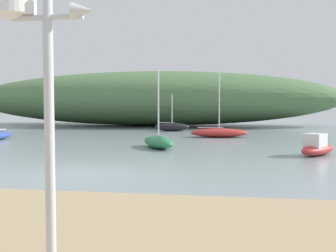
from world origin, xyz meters
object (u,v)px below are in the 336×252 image
at_px(mast_structure, 24,29).
at_px(sailboat_far_right, 158,142).
at_px(sailboat_inner_mooring, 172,127).
at_px(motorboat_centre_water, 317,147).
at_px(sailboat_outer_mooring, 219,133).

height_order(mast_structure, sailboat_far_right, sailboat_far_right).
bearing_deg(sailboat_far_right, sailboat_inner_mooring, 95.04).
height_order(motorboat_centre_water, sailboat_outer_mooring, sailboat_outer_mooring).
bearing_deg(sailboat_outer_mooring, mast_structure, -94.59).
relative_size(motorboat_centre_water, sailboat_inner_mooring, 0.87).
bearing_deg(sailboat_inner_mooring, mast_structure, -85.37).
relative_size(mast_structure, sailboat_inner_mooring, 1.10).
relative_size(sailboat_far_right, sailboat_inner_mooring, 1.28).
bearing_deg(mast_structure, motorboat_centre_water, 64.99).
distance_m(mast_structure, sailboat_inner_mooring, 29.66).
bearing_deg(sailboat_outer_mooring, sailboat_far_right, -111.99).
bearing_deg(mast_structure, sailboat_far_right, 94.29).
distance_m(motorboat_centre_water, sailboat_inner_mooring, 17.85).
distance_m(sailboat_far_right, sailboat_inner_mooring, 13.64).
height_order(motorboat_centre_water, sailboat_inner_mooring, sailboat_inner_mooring).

